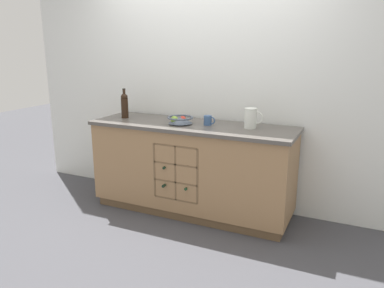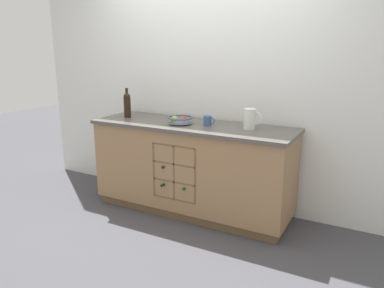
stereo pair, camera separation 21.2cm
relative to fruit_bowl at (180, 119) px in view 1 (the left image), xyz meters
The scene contains 7 objects.
ground_plane 0.97m from the fruit_bowl, 22.24° to the left, with size 14.00×14.00×0.00m, color #424247.
back_wall 0.53m from the fruit_bowl, 75.36° to the left, with size 4.41×0.06×2.55m, color silver.
kitchen_island 0.51m from the fruit_bowl, 21.35° to the left, with size 2.05×0.67×0.92m.
fruit_bowl is the anchor object (origin of this frame).
white_pitcher 0.69m from the fruit_bowl, ahead, with size 0.18×0.12×0.19m.
ceramic_mug 0.28m from the fruit_bowl, 14.02° to the left, with size 0.12×0.08×0.09m.
standing_wine_bottle 0.69m from the fruit_bowl, behind, with size 0.08×0.08×0.31m.
Camera 1 is at (1.52, -3.27, 1.66)m, focal length 35.00 mm.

